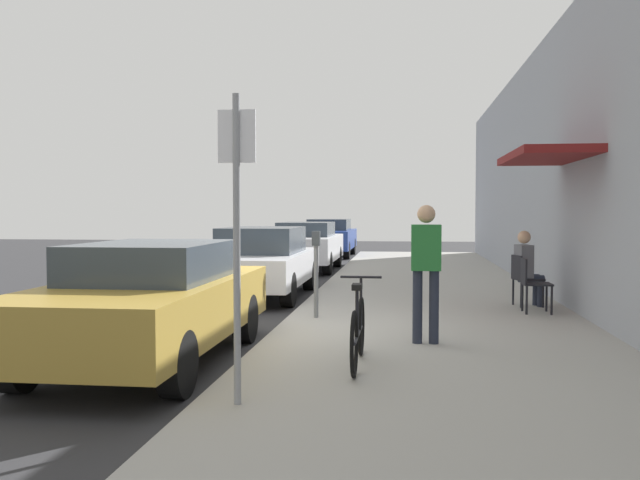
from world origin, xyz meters
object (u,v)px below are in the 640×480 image
object	(u,v)px
parked_car_1	(261,261)
cafe_chair_1	(524,277)
street_sign	(237,224)
seated_patron_1	(527,266)
parked_car_3	(329,237)
bicycle_0	(358,332)
parked_car_0	(150,300)
parking_meter	(316,267)
parked_car_2	(306,245)
cafe_chair_0	(532,281)
pedestrian_standing	(426,262)

from	to	relation	value
parked_car_1	cafe_chair_1	xyz separation A→B (m)	(4.90, -1.61, -0.10)
street_sign	seated_patron_1	distance (m)	7.34
parked_car_3	bicycle_0	world-z (taller)	parked_car_3
parked_car_0	parking_meter	size ratio (longest dim) A/B	3.33
parked_car_3	seated_patron_1	bearing A→B (deg)	-70.47
street_sign	bicycle_0	world-z (taller)	street_sign
parked_car_0	seated_patron_1	distance (m)	6.69
street_sign	parked_car_2	bearing A→B (deg)	96.01
parked_car_1	street_sign	distance (m)	8.20
parking_meter	bicycle_0	xyz separation A→B (m)	(0.86, -3.16, -0.41)
parked_car_1	parked_car_3	xyz separation A→B (m)	(0.00, 12.38, 0.02)
parked_car_3	street_sign	xyz separation A→B (m)	(1.50, -20.40, 0.89)
street_sign	seated_patron_1	xyz separation A→B (m)	(3.46, 6.42, -0.82)
parked_car_0	cafe_chair_0	distance (m)	6.14
parked_car_1	pedestrian_standing	size ratio (longest dim) A/B	2.59
bicycle_0	pedestrian_standing	size ratio (longest dim) A/B	1.01
parked_car_1	cafe_chair_0	size ratio (longest dim) A/B	5.06
cafe_chair_0	cafe_chair_1	distance (m)	0.78
street_sign	cafe_chair_0	xyz separation A→B (m)	(3.40, 5.63, -1.02)
parking_meter	street_sign	size ratio (longest dim) A/B	0.51
parked_car_0	cafe_chair_1	distance (m)	6.64
parked_car_1	bicycle_0	size ratio (longest dim) A/B	2.57
parked_car_0	cafe_chair_0	size ratio (longest dim) A/B	5.06
parked_car_1	parking_meter	xyz separation A→B (m)	(1.55, -3.29, 0.16)
street_sign	cafe_chair_1	world-z (taller)	street_sign
parked_car_0	parked_car_3	size ratio (longest dim) A/B	1.00
parked_car_0	cafe_chair_0	bearing A→B (deg)	37.10
parked_car_0	parking_meter	bearing A→B (deg)	61.02
parked_car_0	pedestrian_standing	distance (m)	3.31
parked_car_2	cafe_chair_0	world-z (taller)	parked_car_2
parked_car_2	parked_car_1	bearing A→B (deg)	-90.00
cafe_chair_0	parking_meter	bearing A→B (deg)	-164.88
parking_meter	pedestrian_standing	size ratio (longest dim) A/B	0.78
parked_car_3	street_sign	world-z (taller)	street_sign
seated_patron_1	parked_car_2	bearing A→B (deg)	122.31
cafe_chair_1	pedestrian_standing	distance (m)	3.97
parked_car_1	pedestrian_standing	distance (m)	6.04
cafe_chair_1	pedestrian_standing	world-z (taller)	pedestrian_standing
bicycle_0	seated_patron_1	world-z (taller)	seated_patron_1
parked_car_3	parked_car_1	bearing A→B (deg)	-90.00
bicycle_0	pedestrian_standing	bearing A→B (deg)	60.55
bicycle_0	street_sign	bearing A→B (deg)	-120.19
parked_car_1	cafe_chair_0	bearing A→B (deg)	-25.97
parked_car_0	cafe_chair_1	xyz separation A→B (m)	(4.90, 4.48, -0.10)
cafe_chair_0	seated_patron_1	xyz separation A→B (m)	(0.06, 0.79, 0.19)
parking_meter	cafe_chair_0	world-z (taller)	parking_meter
street_sign	cafe_chair_1	size ratio (longest dim) A/B	2.99
seated_patron_1	pedestrian_standing	distance (m)	3.99
parked_car_1	parked_car_3	bearing A→B (deg)	90.00
parking_meter	seated_patron_1	xyz separation A→B (m)	(3.41, 1.69, -0.07)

